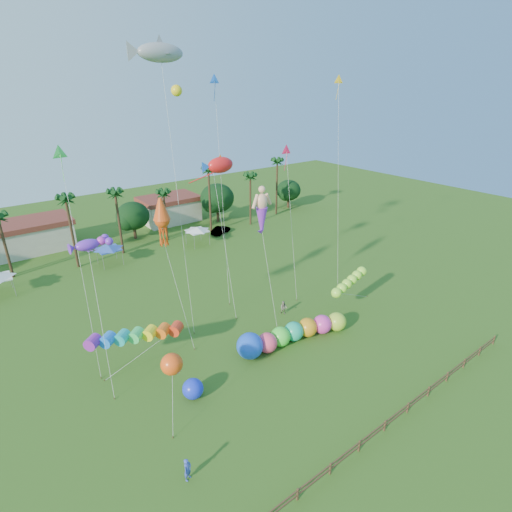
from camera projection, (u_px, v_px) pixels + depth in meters
ground at (326, 387)px, 34.70m from camera, size 160.00×160.00×0.00m
tree_line at (150, 213)px, 67.00m from camera, size 69.46×8.91×11.00m
buildings_row at (100, 224)px, 68.55m from camera, size 35.00×7.00×4.00m
tent_row at (110, 248)px, 56.68m from camera, size 31.00×4.00×0.60m
fence at (385, 425)px, 30.09m from camera, size 36.12×0.12×1.00m
car_b at (221, 230)px, 69.89m from camera, size 4.28×2.80×1.33m
spectator_a at (187, 469)px, 26.29m from camera, size 0.77×0.67×1.76m
spectator_b at (284, 308)px, 45.38m from camera, size 0.97×1.00×1.62m
caterpillar_inflatable at (289, 334)px, 40.13m from camera, size 12.60×4.41×2.57m
blue_ball at (193, 389)px, 33.24m from camera, size 1.76×1.76×1.76m
rainbow_tube at (155, 337)px, 36.34m from camera, size 8.76×5.12×3.64m
green_worm at (336, 293)px, 43.81m from camera, size 9.92×3.42×3.82m
orange_ball_kite at (172, 364)px, 29.51m from camera, size 2.24×2.68×6.01m
merman_kite at (262, 214)px, 40.91m from camera, size 2.45×5.22×14.44m
fish_kite at (220, 165)px, 42.89m from camera, size 4.81×6.30×17.17m
shark_kite at (160, 53)px, 35.81m from camera, size 6.21×6.76×27.87m
squid_kite at (162, 221)px, 37.73m from camera, size 1.76×5.29×14.64m
lobster_kite at (87, 245)px, 32.83m from camera, size 3.76×6.27×12.72m
delta_kite_red at (286, 153)px, 44.09m from camera, size 1.38×3.39×18.13m
delta_kite_yellow at (339, 85)px, 45.45m from camera, size 2.59×4.62×25.23m
delta_kite_green at (60, 157)px, 31.35m from camera, size 1.64×4.03×19.90m
delta_kite_blue at (215, 85)px, 42.09m from camera, size 2.45×4.57×25.24m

